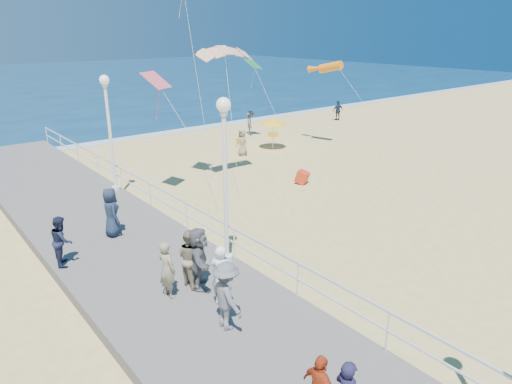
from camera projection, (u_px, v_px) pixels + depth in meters
ground at (336, 229)px, 18.32m from camera, size 160.00×160.00×0.00m
surf_line at (123, 139)px, 33.29m from camera, size 160.00×1.20×0.04m
boardwalk at (170, 288)px, 13.80m from camera, size 5.00×44.00×0.40m
railing at (234, 234)px, 14.90m from camera, size 0.05×42.00×0.55m
lamp_post_mid at (225, 165)px, 13.91m from camera, size 0.44×0.44×5.32m
lamp_post_far at (109, 122)px, 20.49m from camera, size 0.44×0.44×5.32m
woman_holding_toddler at (221, 276)px, 12.27m from camera, size 0.67×0.78×1.81m
toddler_held at (223, 262)px, 12.37m from camera, size 0.41×0.45×0.74m
spectator_1 at (191, 258)px, 13.31m from camera, size 0.71×0.89×1.76m
spectator_2 at (226, 296)px, 11.34m from camera, size 0.78×1.24×1.83m
spectator_4 at (111, 212)px, 16.56m from camera, size 0.65×0.94×1.83m
spectator_5 at (199, 258)px, 13.17m from camera, size 1.40×1.78×1.89m
spectator_6 at (167, 269)px, 12.74m from camera, size 0.49×0.67×1.69m
spectator_7 at (62, 240)px, 14.55m from camera, size 0.84×0.95×1.64m
beach_walker_a at (250, 123)px, 34.51m from camera, size 1.26×1.36×1.83m
beach_walker_b at (338, 111)px, 40.11m from camera, size 1.09×0.72×1.72m
beach_walker_c at (242, 143)px, 28.83m from camera, size 0.72×0.92×1.67m
box_kite at (302, 178)px, 23.63m from camera, size 0.79×0.87×0.74m
beach_umbrella at (273, 121)px, 30.01m from camera, size 1.90×1.90×2.14m
beach_chair_left at (241, 142)px, 31.82m from camera, size 0.55×0.55×0.40m
beach_chair_right at (273, 134)px, 34.05m from camera, size 0.55×0.55×0.40m
kite_parafoil at (225, 50)px, 21.83m from camera, size 3.02×0.94×0.65m
kite_windsock at (331, 67)px, 29.61m from camera, size 1.02×2.76×1.10m
kite_diamond_pink at (156, 80)px, 19.94m from camera, size 1.45×1.37×0.70m
kite_diamond_green at (253, 64)px, 31.39m from camera, size 0.95×1.14×0.66m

